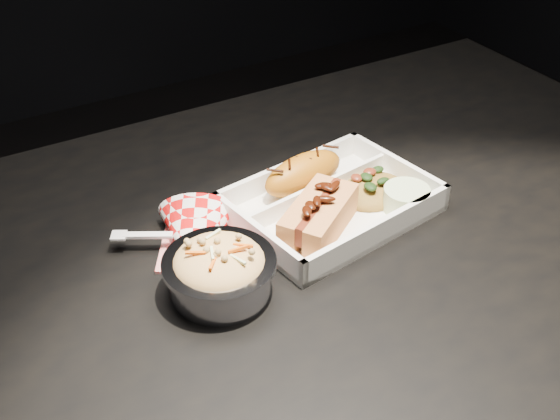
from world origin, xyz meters
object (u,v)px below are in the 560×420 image
object	(u,v)px
dining_table	(323,291)
food_tray	(330,206)
hotdog	(319,214)
foil_coleslaw_cup	(220,269)
fried_pastry	(303,173)
napkin_fork	(194,237)

from	to	relation	value
dining_table	food_tray	distance (m)	0.11
hotdog	foil_coleslaw_cup	distance (m)	0.15
fried_pastry	hotdog	world-z (taller)	hotdog
hotdog	food_tray	bearing A→B (deg)	5.32
napkin_fork	foil_coleslaw_cup	bearing A→B (deg)	-65.51
fried_pastry	foil_coleslaw_cup	size ratio (longest dim) A/B	0.98
foil_coleslaw_cup	food_tray	bearing A→B (deg)	18.97
dining_table	hotdog	world-z (taller)	hotdog
foil_coleslaw_cup	hotdog	bearing A→B (deg)	12.19
dining_table	foil_coleslaw_cup	world-z (taller)	foil_coleslaw_cup
dining_table	fried_pastry	size ratio (longest dim) A/B	9.65
napkin_fork	dining_table	bearing A→B (deg)	7.33
food_tray	fried_pastry	bearing A→B (deg)	90.00
food_tray	hotdog	bearing A→B (deg)	-149.23
dining_table	foil_coleslaw_cup	xyz separation A→B (m)	(-0.16, -0.03, 0.12)
dining_table	napkin_fork	size ratio (longest dim) A/B	7.02
food_tray	hotdog	size ratio (longest dim) A/B	2.04
hotdog	napkin_fork	bearing A→B (deg)	125.30
food_tray	foil_coleslaw_cup	bearing A→B (deg)	-169.66
food_tray	fried_pastry	world-z (taller)	fried_pastry
fried_pastry	hotdog	xyz separation A→B (m)	(-0.03, -0.09, -0.00)
food_tray	hotdog	xyz separation A→B (m)	(-0.04, -0.03, 0.02)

